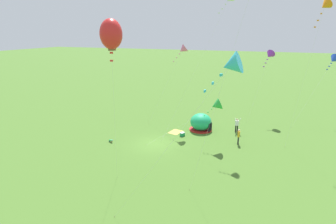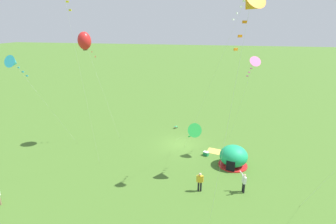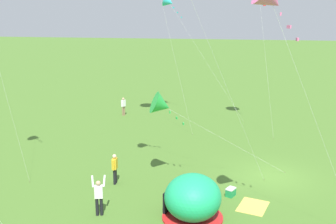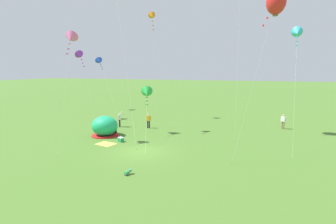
# 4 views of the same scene
# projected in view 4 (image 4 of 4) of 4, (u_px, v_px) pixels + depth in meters

# --- Properties ---
(ground_plane) EXTENTS (300.00, 300.00, 0.00)m
(ground_plane) POSITION_uv_depth(u_px,v_px,m) (142.00, 151.00, 22.17)
(ground_plane) COLOR #477028
(popup_tent) EXTENTS (2.81, 2.81, 2.10)m
(popup_tent) POSITION_uv_depth(u_px,v_px,m) (105.00, 126.00, 27.34)
(popup_tent) COLOR #1EAD6B
(popup_tent) RESTS_ON ground
(picnic_blanket) EXTENTS (1.94, 1.64, 0.01)m
(picnic_blanket) POSITION_uv_depth(u_px,v_px,m) (106.00, 144.00, 24.39)
(picnic_blanket) COLOR gold
(picnic_blanket) RESTS_ON ground
(cooler_box) EXTENTS (0.63, 0.54, 0.44)m
(cooler_box) POSITION_uv_depth(u_px,v_px,m) (121.00, 140.00, 25.13)
(cooler_box) COLOR #1E8C4C
(cooler_box) RESTS_ON ground
(toddler_crawling) EXTENTS (0.38, 0.55, 0.32)m
(toddler_crawling) POSITION_uv_depth(u_px,v_px,m) (128.00, 172.00, 17.25)
(toddler_crawling) COLOR green
(toddler_crawling) RESTS_ON ground
(person_flying_kite) EXTENTS (0.60, 0.71, 1.89)m
(person_flying_kite) POSITION_uv_depth(u_px,v_px,m) (120.00, 119.00, 31.55)
(person_flying_kite) COLOR black
(person_flying_kite) RESTS_ON ground
(person_near_tent) EXTENTS (0.59, 0.27, 1.72)m
(person_near_tent) POSITION_uv_depth(u_px,v_px,m) (149.00, 120.00, 30.91)
(person_near_tent) COLOR black
(person_near_tent) RESTS_ON ground
(person_center_field) EXTENTS (0.54, 0.38, 1.72)m
(person_center_field) POSITION_uv_depth(u_px,v_px,m) (283.00, 121.00, 30.45)
(person_center_field) COLOR #8C7251
(person_center_field) RESTS_ON ground
(kite_green) EXTENTS (3.73, 7.69, 5.15)m
(kite_green) POSITION_uv_depth(u_px,v_px,m) (147.00, 93.00, 27.77)
(kite_green) COLOR silver
(kite_green) RESTS_ON ground
(kite_blue) EXTENTS (6.88, 5.49, 8.95)m
(kite_blue) POSITION_uv_depth(u_px,v_px,m) (100.00, 62.00, 43.81)
(kite_blue) COLOR silver
(kite_blue) RESTS_ON ground
(kite_pink) EXTENTS (2.20, 5.01, 10.34)m
(kite_pink) POSITION_uv_depth(u_px,v_px,m) (71.00, 38.00, 23.67)
(kite_pink) COLOR silver
(kite_pink) RESTS_ON ground
(kite_red) EXTENTS (3.14, 2.50, 12.51)m
(kite_red) POSITION_uv_depth(u_px,v_px,m) (276.00, 2.00, 18.40)
(kite_red) COLOR silver
(kite_red) RESTS_ON ground
(kite_cyan) EXTENTS (1.08, 7.51, 10.94)m
(kite_cyan) POSITION_uv_depth(u_px,v_px,m) (297.00, 33.00, 24.85)
(kite_cyan) COLOR silver
(kite_cyan) RESTS_ON ground
(kite_orange) EXTENTS (1.99, 2.58, 14.66)m
(kite_orange) POSITION_uv_depth(u_px,v_px,m) (152.00, 16.00, 35.63)
(kite_orange) COLOR silver
(kite_orange) RESTS_ON ground
(kite_purple) EXTENTS (4.18, 2.80, 9.44)m
(kite_purple) POSITION_uv_depth(u_px,v_px,m) (80.00, 56.00, 35.46)
(kite_purple) COLOR silver
(kite_purple) RESTS_ON ground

